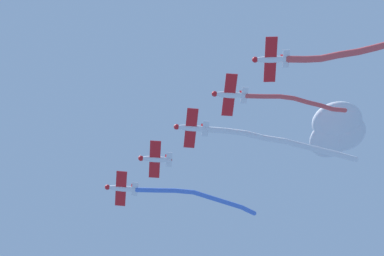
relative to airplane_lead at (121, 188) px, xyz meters
The scene contains 10 objects.
airplane_lead is the anchor object (origin of this frame).
smoke_trail_lead 12.69m from the airplane_lead, behind, with size 20.89×2.06×2.90m.
airplane_left_wing 7.82m from the airplane_lead, 115.31° to the left, with size 5.45×7.14×1.76m.
airplane_right_wing 15.64m from the airplane_lead, 115.30° to the left, with size 5.44×7.14×1.76m.
smoke_trail_right_wing 26.21m from the airplane_lead, 139.44° to the left, with size 22.62×4.57×3.25m.
airplane_slot 23.46m from the airplane_lead, 115.30° to the left, with size 5.45×7.14×1.76m.
smoke_trail_slot 30.67m from the airplane_lead, 131.71° to the left, with size 16.48×2.04×3.74m.
airplane_trail 31.27m from the airplane_lead, 115.31° to the left, with size 5.46×7.08×1.76m.
smoke_trail_trail 43.54m from the airplane_lead, 126.86° to the left, with size 20.97×13.63×2.16m.
cloud_west 36.62m from the airplane_lead, 152.63° to the left, with size 12.43×12.45×4.24m.
Camera 1 is at (10.00, 65.88, 6.29)m, focal length 57.57 mm.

